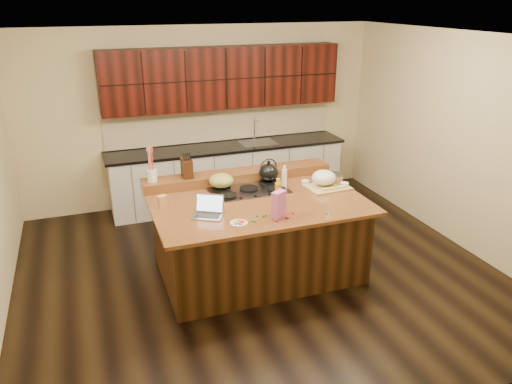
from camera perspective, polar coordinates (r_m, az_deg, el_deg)
name	(u,v)px	position (r m, az deg, el deg)	size (l,w,h in m)	color
room	(258,164)	(5.52, 0.18, 3.20)	(5.52, 5.02, 2.72)	black
island	(257,236)	(5.86, 0.17, -5.05)	(2.40, 1.60, 0.92)	black
back_ledge	(238,176)	(6.27, -2.02, 1.88)	(2.40, 0.30, 0.12)	black
cooktop	(249,190)	(5.93, -0.82, 0.25)	(0.92, 0.52, 0.05)	gray
back_counter	(227,142)	(7.74, -3.39, 5.72)	(3.70, 0.66, 2.40)	silver
kettle	(269,173)	(6.09, 1.44, 2.22)	(0.24, 0.24, 0.21)	black
green_bowl	(221,181)	(5.92, -3.98, 1.32)	(0.29, 0.29, 0.16)	olive
laptop	(209,210)	(5.29, -5.44, -2.08)	(0.39, 0.36, 0.21)	#B7B7BC
oil_bottle	(278,195)	(5.46, 2.53, -0.30)	(0.07, 0.07, 0.27)	#B89020
vinegar_bottle	(284,179)	(5.95, 3.25, 1.45)	(0.06, 0.06, 0.25)	silver
wooden_tray	(325,180)	(6.09, 7.86, 1.39)	(0.52, 0.42, 0.20)	tan
ramekin_a	(344,184)	(6.17, 10.08, 0.85)	(0.10, 0.10, 0.04)	white
ramekin_b	(305,182)	(6.17, 5.66, 1.11)	(0.10, 0.10, 0.04)	white
ramekin_c	(316,184)	(6.12, 6.88, 0.88)	(0.10, 0.10, 0.04)	white
strainer_bowl	(333,179)	(6.26, 8.80, 1.48)	(0.24, 0.24, 0.09)	#996B3F
kitchen_timer	(328,211)	(5.35, 8.28, -2.16)	(0.08, 0.08, 0.07)	silver
pink_bag	(279,204)	(5.18, 2.62, -1.43)	(0.16, 0.08, 0.29)	#C75DA1
candy_plate	(239,223)	(5.09, -1.97, -3.56)	(0.18, 0.18, 0.01)	white
package_box	(162,201)	(5.55, -10.67, -1.07)	(0.10, 0.07, 0.13)	#C48445
utensil_crock	(152,176)	(6.00, -11.80, 1.85)	(0.12, 0.12, 0.14)	white
knife_block	(187,168)	(6.05, -7.92, 2.73)	(0.12, 0.19, 0.23)	black
gumdrop_0	(288,218)	(5.20, 3.67, -2.99)	(0.02, 0.02, 0.02)	red
gumdrop_1	(274,216)	(5.25, 2.11, -2.71)	(0.02, 0.02, 0.02)	#198C26
gumdrop_2	(276,221)	(5.13, 2.26, -3.33)	(0.02, 0.02, 0.02)	red
gumdrop_3	(266,215)	(5.26, 1.20, -2.66)	(0.02, 0.02, 0.02)	#198C26
gumdrop_4	(263,216)	(5.24, 0.85, -2.75)	(0.02, 0.02, 0.02)	red
gumdrop_5	(264,217)	(5.23, 0.89, -2.83)	(0.02, 0.02, 0.02)	#198C26
gumdrop_6	(278,221)	(5.13, 2.49, -3.32)	(0.02, 0.02, 0.02)	red
gumdrop_7	(252,221)	(5.13, -0.46, -3.33)	(0.02, 0.02, 0.02)	#198C26
gumdrop_8	(293,213)	(5.33, 4.23, -2.40)	(0.02, 0.02, 0.02)	red
gumdrop_9	(254,221)	(5.12, -0.20, -3.36)	(0.02, 0.02, 0.02)	#198C26
gumdrop_10	(286,217)	(5.22, 3.46, -2.89)	(0.02, 0.02, 0.02)	red
gumdrop_11	(257,216)	(5.24, 0.07, -2.74)	(0.02, 0.02, 0.02)	#198C26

